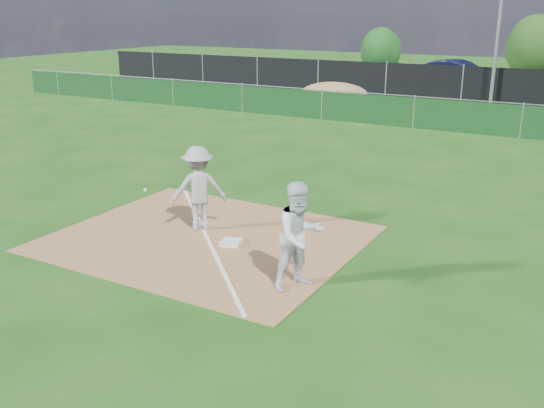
{
  "coord_description": "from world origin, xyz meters",
  "views": [
    {
      "loc": [
        6.93,
        -8.45,
        4.51
      ],
      "look_at": [
        1.54,
        1.0,
        1.0
      ],
      "focal_mm": 40.0,
      "sensor_mm": 36.0,
      "label": 1
    }
  ],
  "objects_px": {
    "first_base": "(231,242)",
    "tree_mid": "(535,47)",
    "car_left": "(384,75)",
    "play_at_first": "(199,188)",
    "runner": "(300,236)",
    "light_pole": "(499,20)",
    "car_mid": "(458,75)",
    "tree_left": "(381,51)"
  },
  "relations": [
    {
      "from": "car_mid",
      "to": "tree_left",
      "type": "distance_m",
      "value": 8.0
    },
    {
      "from": "light_pole",
      "to": "first_base",
      "type": "xyz_separation_m",
      "value": [
        -0.87,
        -21.74,
        -3.94
      ]
    },
    {
      "from": "runner",
      "to": "car_mid",
      "type": "distance_m",
      "value": 28.68
    },
    {
      "from": "car_left",
      "to": "tree_mid",
      "type": "distance_m",
      "value": 10.77
    },
    {
      "from": "tree_left",
      "to": "car_mid",
      "type": "bearing_deg",
      "value": -35.49
    },
    {
      "from": "first_base",
      "to": "car_mid",
      "type": "relative_size",
      "value": 0.08
    },
    {
      "from": "light_pole",
      "to": "first_base",
      "type": "relative_size",
      "value": 20.74
    },
    {
      "from": "light_pole",
      "to": "play_at_first",
      "type": "relative_size",
      "value": 3.95
    },
    {
      "from": "first_base",
      "to": "car_mid",
      "type": "distance_m",
      "value": 27.43
    },
    {
      "from": "light_pole",
      "to": "car_mid",
      "type": "xyz_separation_m",
      "value": [
        -2.97,
        5.59,
        -3.16
      ]
    },
    {
      "from": "car_left",
      "to": "car_mid",
      "type": "bearing_deg",
      "value": -54.92
    },
    {
      "from": "car_mid",
      "to": "tree_left",
      "type": "height_order",
      "value": "tree_left"
    },
    {
      "from": "runner",
      "to": "tree_mid",
      "type": "xyz_separation_m",
      "value": [
        -0.9,
        34.71,
        1.24
      ]
    },
    {
      "from": "first_base",
      "to": "play_at_first",
      "type": "bearing_deg",
      "value": 158.86
    },
    {
      "from": "light_pole",
      "to": "tree_left",
      "type": "relative_size",
      "value": 2.41
    },
    {
      "from": "runner",
      "to": "tree_left",
      "type": "height_order",
      "value": "tree_left"
    },
    {
      "from": "car_left",
      "to": "first_base",
      "type": "bearing_deg",
      "value": -152.58
    },
    {
      "from": "first_base",
      "to": "tree_mid",
      "type": "xyz_separation_m",
      "value": [
        1.15,
        33.67,
        2.11
      ]
    },
    {
      "from": "runner",
      "to": "tree_mid",
      "type": "distance_m",
      "value": 34.75
    },
    {
      "from": "first_base",
      "to": "runner",
      "type": "height_order",
      "value": "runner"
    },
    {
      "from": "car_mid",
      "to": "car_left",
      "type": "bearing_deg",
      "value": 122.4
    },
    {
      "from": "play_at_first",
      "to": "car_mid",
      "type": "xyz_separation_m",
      "value": [
        -1.02,
        26.92,
        -0.08
      ]
    },
    {
      "from": "light_pole",
      "to": "first_base",
      "type": "bearing_deg",
      "value": -92.3
    },
    {
      "from": "play_at_first",
      "to": "tree_mid",
      "type": "xyz_separation_m",
      "value": [
        2.24,
        33.25,
        1.25
      ]
    },
    {
      "from": "first_base",
      "to": "play_at_first",
      "type": "relative_size",
      "value": 0.19
    },
    {
      "from": "light_pole",
      "to": "play_at_first",
      "type": "xyz_separation_m",
      "value": [
        -1.95,
        -21.32,
        -3.08
      ]
    },
    {
      "from": "first_base",
      "to": "car_mid",
      "type": "bearing_deg",
      "value": 94.39
    },
    {
      "from": "car_left",
      "to": "car_mid",
      "type": "distance_m",
      "value": 4.26
    },
    {
      "from": "light_pole",
      "to": "tree_left",
      "type": "height_order",
      "value": "light_pole"
    },
    {
      "from": "tree_mid",
      "to": "runner",
      "type": "bearing_deg",
      "value": -88.51
    },
    {
      "from": "light_pole",
      "to": "runner",
      "type": "bearing_deg",
      "value": -87.02
    },
    {
      "from": "play_at_first",
      "to": "car_left",
      "type": "height_order",
      "value": "play_at_first"
    },
    {
      "from": "first_base",
      "to": "car_left",
      "type": "xyz_separation_m",
      "value": [
        -6.07,
        25.82,
        0.66
      ]
    },
    {
      "from": "car_left",
      "to": "car_mid",
      "type": "height_order",
      "value": "car_mid"
    },
    {
      "from": "runner",
      "to": "tree_left",
      "type": "relative_size",
      "value": 0.56
    },
    {
      "from": "car_mid",
      "to": "tree_mid",
      "type": "distance_m",
      "value": 7.24
    },
    {
      "from": "tree_mid",
      "to": "car_left",
      "type": "bearing_deg",
      "value": -132.62
    },
    {
      "from": "first_base",
      "to": "runner",
      "type": "bearing_deg",
      "value": -26.91
    },
    {
      "from": "tree_mid",
      "to": "car_mid",
      "type": "bearing_deg",
      "value": -117.16
    },
    {
      "from": "first_base",
      "to": "car_left",
      "type": "relative_size",
      "value": 0.09
    },
    {
      "from": "light_pole",
      "to": "runner",
      "type": "distance_m",
      "value": 23.02
    },
    {
      "from": "play_at_first",
      "to": "tree_left",
      "type": "bearing_deg",
      "value": 103.36
    }
  ]
}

